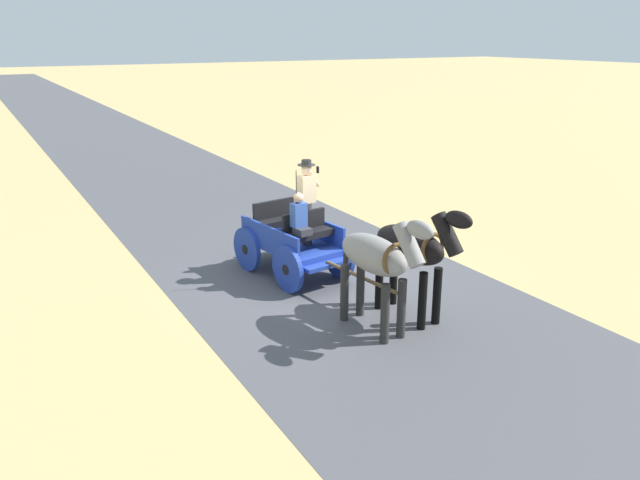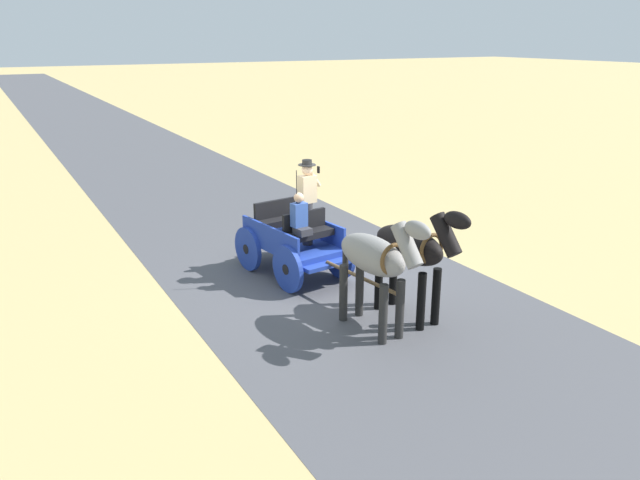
{
  "view_description": "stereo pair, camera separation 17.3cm",
  "coord_description": "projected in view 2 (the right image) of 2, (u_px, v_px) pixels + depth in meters",
  "views": [
    {
      "loc": [
        6.14,
        10.73,
        4.9
      ],
      "look_at": [
        0.42,
        0.67,
        1.1
      ],
      "focal_mm": 35.33,
      "sensor_mm": 36.0,
      "label": 1
    },
    {
      "loc": [
        5.98,
        10.81,
        4.9
      ],
      "look_at": [
        0.42,
        0.67,
        1.1
      ],
      "focal_mm": 35.33,
      "sensor_mm": 36.0,
      "label": 2
    }
  ],
  "objects": [
    {
      "name": "horse_drawn_carriage",
      "position": [
        295.0,
        238.0,
        13.2
      ],
      "size": [
        1.73,
        4.51,
        2.5
      ],
      "color": "#1E3899",
      "rests_on": "ground"
    },
    {
      "name": "horse_off_side",
      "position": [
        376.0,
        259.0,
        10.49
      ],
      "size": [
        0.72,
        2.14,
        2.21
      ],
      "color": "gray",
      "rests_on": "ground"
    },
    {
      "name": "road_surface",
      "position": [
        322.0,
        278.0,
        13.27
      ],
      "size": [
        6.24,
        160.0,
        0.01
      ],
      "primitive_type": "cube",
      "color": "#4C4C51",
      "rests_on": "ground"
    },
    {
      "name": "horse_near_side",
      "position": [
        413.0,
        249.0,
        10.97
      ],
      "size": [
        0.77,
        2.15,
        2.21
      ],
      "color": "black",
      "rests_on": "ground"
    },
    {
      "name": "ground_plane",
      "position": [
        322.0,
        278.0,
        13.27
      ],
      "size": [
        200.0,
        200.0,
        0.0
      ],
      "primitive_type": "plane",
      "color": "tan"
    }
  ]
}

